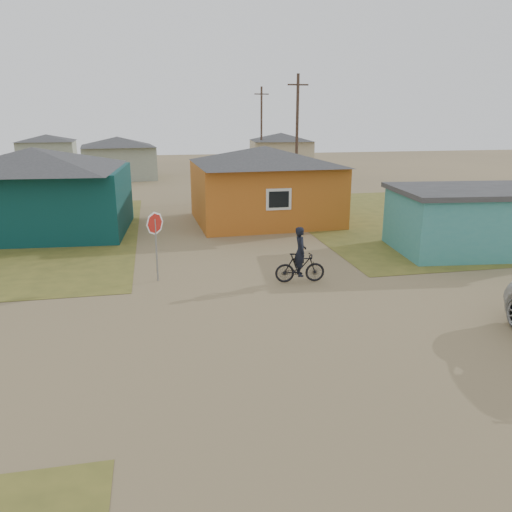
# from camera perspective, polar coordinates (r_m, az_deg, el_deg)

# --- Properties ---
(ground) EXTENTS (120.00, 120.00, 0.00)m
(ground) POSITION_cam_1_polar(r_m,az_deg,el_deg) (12.88, 3.61, -9.14)
(ground) COLOR #89744F
(grass_ne) EXTENTS (20.00, 18.00, 0.00)m
(grass_ne) POSITION_cam_1_polar(r_m,az_deg,el_deg) (30.17, 23.32, 4.22)
(grass_ne) COLOR olive
(grass_ne) RESTS_ON ground
(house_teal) EXTENTS (8.93, 7.08, 4.00)m
(house_teal) POSITION_cam_1_polar(r_m,az_deg,el_deg) (25.55, -23.80, 6.95)
(house_teal) COLOR #083130
(house_teal) RESTS_ON ground
(house_yellow) EXTENTS (7.72, 6.76, 3.90)m
(house_yellow) POSITION_cam_1_polar(r_m,az_deg,el_deg) (26.09, 0.99, 8.33)
(house_yellow) COLOR #BB611C
(house_yellow) RESTS_ON ground
(shed_turquoise) EXTENTS (6.71, 4.93, 2.60)m
(shed_turquoise) POSITION_cam_1_polar(r_m,az_deg,el_deg) (22.16, 23.46, 3.84)
(shed_turquoise) COLOR teal
(shed_turquoise) RESTS_ON ground
(house_pale_west) EXTENTS (7.04, 6.15, 3.60)m
(house_pale_west) POSITION_cam_1_polar(r_m,az_deg,el_deg) (45.48, -15.44, 10.83)
(house_pale_west) COLOR gray
(house_pale_west) RESTS_ON ground
(house_beige_east) EXTENTS (6.95, 6.05, 3.60)m
(house_beige_east) POSITION_cam_1_polar(r_m,az_deg,el_deg) (53.02, 2.85, 12.01)
(house_beige_east) COLOR tan
(house_beige_east) RESTS_ON ground
(house_pale_north) EXTENTS (6.28, 5.81, 3.40)m
(house_pale_north) POSITION_cam_1_polar(r_m,az_deg,el_deg) (58.39, -22.73, 11.09)
(house_pale_north) COLOR gray
(house_pale_north) RESTS_ON ground
(utility_pole_near) EXTENTS (1.40, 0.20, 8.00)m
(utility_pole_near) POSITION_cam_1_polar(r_m,az_deg,el_deg) (34.63, 4.70, 13.70)
(utility_pole_near) COLOR #433128
(utility_pole_near) RESTS_ON ground
(utility_pole_far) EXTENTS (1.40, 0.20, 8.00)m
(utility_pole_far) POSITION_cam_1_polar(r_m,az_deg,el_deg) (50.39, 0.62, 14.43)
(utility_pole_far) COLOR #433128
(utility_pole_far) RESTS_ON ground
(stop_sign) EXTENTS (0.73, 0.35, 2.38)m
(stop_sign) POSITION_cam_1_polar(r_m,az_deg,el_deg) (16.79, -11.45, 2.90)
(stop_sign) COLOR gray
(stop_sign) RESTS_ON ground
(cyclist) EXTENTS (1.71, 0.64, 1.90)m
(cyclist) POSITION_cam_1_polar(r_m,az_deg,el_deg) (16.67, 5.06, -0.72)
(cyclist) COLOR black
(cyclist) RESTS_ON ground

